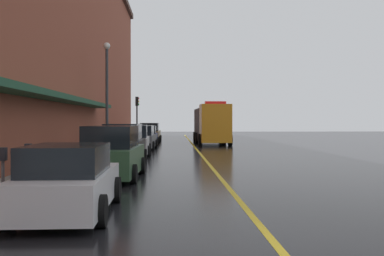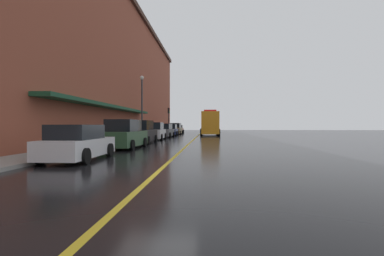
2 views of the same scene
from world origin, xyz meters
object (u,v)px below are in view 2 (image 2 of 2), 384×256
Objects in this scene: parked_car_6 at (175,129)px; traffic_light_near at (169,116)px; parking_meter_3 at (45,136)px; parked_car_3 at (155,132)px; utility_truck at (210,124)px; parking_meter_0 at (125,131)px; street_lamp_left at (142,100)px; parked_car_2 at (142,133)px; parked_car_7 at (178,129)px; parking_meter_1 at (153,129)px; parking_meter_4 at (170,128)px; parking_meter_2 at (66,134)px; parked_car_5 at (170,130)px; parked_car_1 at (125,135)px; parked_car_0 at (78,143)px; parked_car_4 at (165,131)px.

traffic_light_near is at bearing 38.42° from parked_car_6.
parked_car_3 is at bearing 85.71° from parking_meter_3.
utility_truck is 20.56m from parking_meter_0.
street_lamp_left is 1.61× the size of traffic_light_near.
parked_car_3 is at bearing -179.21° from parked_car_6.
parked_car_2 is 1.13× the size of parked_car_7.
street_lamp_left is (-0.60, 8.49, 3.34)m from parking_meter_0.
parked_car_6 is 3.41× the size of parking_meter_1.
street_lamp_left is at bearing -91.90° from parking_meter_4.
parking_meter_1 is (0.00, 11.62, 0.00)m from parking_meter_0.
parked_car_5 is at bearing 87.17° from parking_meter_2.
parked_car_2 is at bearing 15.86° from parking_meter_0.
parked_car_2 is at bearing 3.67° from parked_car_1.
parking_meter_4 is at bearing 8.43° from parked_car_5.
utility_truck is at bearing 76.41° from parking_meter_2.
parked_car_7 is at bearing -0.16° from parked_car_5.
parked_car_5 reaches higher than parking_meter_3.
parking_meter_0 is 0.19× the size of street_lamp_left.
traffic_light_near reaches higher than parked_car_2.
parking_meter_4 is (-1.48, 31.55, 0.19)m from parked_car_1.
parked_car_0 is at bearing 7.17° from parking_meter_3.
parked_car_3 is at bearing 2.68° from parked_car_1.
parked_car_4 is at bearing 86.25° from parking_meter_2.
parking_meter_0 is (-7.03, -19.31, -0.67)m from utility_truck.
utility_truck is at bearing -35.57° from parked_car_4.
parked_car_2 is 1.09× the size of traffic_light_near.
utility_truck is 10.44m from parking_meter_1.
parking_meter_0 is at bearing 175.34° from parked_car_4.
traffic_light_near reaches higher than parked_car_7.
parking_meter_3 is 0.19× the size of street_lamp_left.
parked_car_3 is at bearing -50.27° from street_lamp_left.
parked_car_4 is at bearing -83.95° from traffic_light_near.
parking_meter_1 is at bearing 6.99° from parked_car_1.
parked_car_0 is 1.09× the size of parked_car_7.
parking_meter_0 and parking_meter_4 have the same top height.
utility_truck is at bearing -39.23° from traffic_light_near.
traffic_light_near reaches higher than parked_car_3.
parking_meter_0 is 9.78m from parking_meter_2.
parked_car_6 reaches higher than parked_car_7.
parked_car_4 is 5.59m from parked_car_5.
parking_meter_0 is (-1.43, -12.05, 0.26)m from parked_car_4.
traffic_light_near is (0.06, -1.54, 2.10)m from parking_meter_4.
utility_truck reaches higher than parked_car_3.
parking_meter_3 is at bearing 174.76° from parked_car_2.
parking_meter_0 is at bearing -90.00° from parking_meter_4.
parking_meter_4 is (-1.35, 8.90, 0.29)m from parked_car_5.
parked_car_1 is 3.56× the size of parking_meter_0.
traffic_light_near is (0.06, 36.52, 2.10)m from parking_meter_3.
parked_car_1 is 16.70m from parking_meter_1.
street_lamp_left is (-1.93, 2.32, 3.56)m from parked_car_3.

